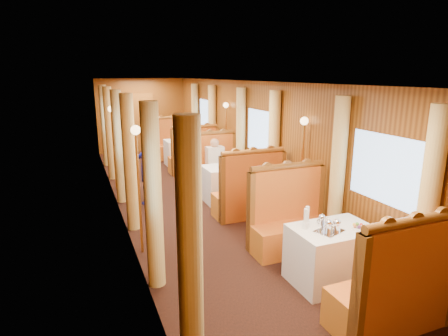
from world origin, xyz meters
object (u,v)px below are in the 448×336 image
banquette_mid_aft (212,170)px  teapot_right (337,227)px  banquette_near_aft (290,223)px  banquette_near_fwd (393,293)px  table_far (184,152)px  rose_vase_mid (230,158)px  table_mid (228,183)px  steward (147,162)px  tea_tray (329,231)px  banquette_far_fwd (194,158)px  banquette_far_aft (175,145)px  fruit_plate (358,227)px  banquette_mid_fwd (249,195)px  teapot_back (322,222)px  passenger (215,159)px  teapot_left (328,227)px  rose_vase_far (183,134)px  table_near (332,255)px

banquette_mid_aft → teapot_right: banquette_mid_aft is taller
banquette_near_aft → banquette_near_fwd: bearing=-90.0°
table_far → teapot_right: (-0.05, -7.11, 0.44)m
teapot_right → rose_vase_mid: bearing=65.7°
table_mid → steward: bearing=161.9°
banquette_near_fwd → tea_tray: (-0.13, 0.94, 0.33)m
banquette_near_aft → banquette_far_fwd: same height
banquette_far_aft → fruit_plate: 8.14m
banquette_mid_fwd → teapot_right: (-0.05, -2.59, 0.39)m
rose_vase_mid → banquette_near_aft: bearing=-90.5°
table_far → table_mid: bearing=-90.0°
banquette_mid_fwd → banquette_mid_aft: 2.03m
banquette_near_fwd → teapot_back: banquette_near_fwd is taller
banquette_near_aft → banquette_mid_fwd: 1.47m
table_far → fruit_plate: size_ratio=5.19×
tea_tray → teapot_right: teapot_right is taller
table_far → banquette_far_fwd: (0.00, -1.01, 0.05)m
teapot_back → table_mid: bearing=80.5°
tea_tray → passenger: bearing=88.3°
teapot_back → steward: size_ratio=0.09×
banquette_mid_fwd → teapot_left: banquette_mid_fwd is taller
banquette_mid_fwd → rose_vase_far: 4.56m
teapot_right → passenger: bearing=66.2°
table_mid → table_far: bearing=90.0°
banquette_mid_aft → table_mid: bearing=-90.0°
teapot_right → banquette_far_aft: bearing=66.5°
tea_tray → table_near: bearing=30.3°
passenger → rose_vase_mid: bearing=-88.6°
tea_tray → teapot_right: 0.10m
banquette_mid_aft → fruit_plate: 4.65m
table_mid → tea_tray: 3.60m
rose_vase_far → banquette_mid_fwd: bearing=-90.2°
teapot_right → banquette_mid_fwd: bearing=65.8°
table_mid → tea_tray: tea_tray is taller
banquette_mid_aft → banquette_far_fwd: (0.00, 1.47, 0.00)m
banquette_near_aft → fruit_plate: (0.28, -1.13, 0.35)m
banquette_near_aft → rose_vase_mid: size_ratio=3.72×
tea_tray → fruit_plate: bearing=-5.7°
banquette_far_aft → rose_vase_far: banquette_far_aft is taller
tea_tray → fruit_plate: fruit_plate is taller
banquette_mid_aft → banquette_far_aft: 3.50m
banquette_near_aft → teapot_left: banquette_near_aft is taller
table_near → banquette_far_aft: banquette_far_aft is taller
banquette_far_fwd → fruit_plate: (0.28, -6.10, 0.35)m
fruit_plate → passenger: bearing=93.6°
banquette_far_aft → teapot_right: (-0.05, -8.12, 0.39)m
banquette_mid_fwd → banquette_far_fwd: same height
banquette_near_fwd → banquette_mid_fwd: 3.50m
tea_tray → fruit_plate: (0.41, -0.04, 0.01)m
banquette_mid_fwd → teapot_back: bearing=-92.9°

